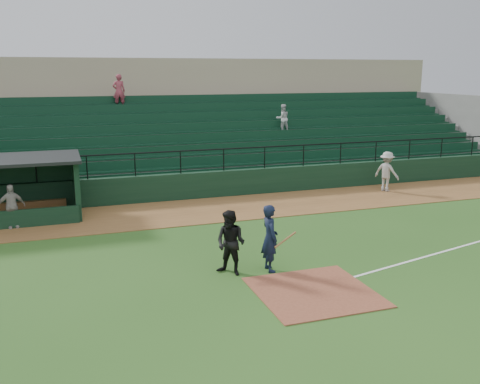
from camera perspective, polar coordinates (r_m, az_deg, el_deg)
name	(u,v)px	position (r m, az deg, el deg)	size (l,w,h in m)	color
ground	(298,279)	(15.14, 6.24, -9.19)	(90.00, 90.00, 0.00)	#29531A
warning_track	(217,209)	(22.26, -2.51, -1.85)	(40.00, 4.00, 0.03)	brown
home_plate_dirt	(314,292)	(14.31, 7.96, -10.53)	(3.00, 3.00, 0.03)	brown
stadium_structure	(173,133)	(29.93, -7.19, 6.32)	(38.00, 13.08, 6.40)	black
batter_at_plate	(270,238)	(15.34, 3.21, -4.94)	(1.03, 0.73, 1.96)	black
umpire	(231,243)	(15.06, -1.00, -5.46)	(0.90, 0.70, 1.86)	black
runner	(387,171)	(26.29, 15.42, 2.13)	(1.22, 0.70, 1.89)	#A7A29C
dugout_player_a	(11,206)	(21.10, -23.28, -1.41)	(0.95, 0.40, 1.63)	#A7A19C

